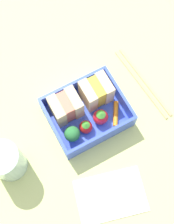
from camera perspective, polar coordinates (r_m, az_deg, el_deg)
ground_plane at (r=66.70cm, az=-0.00°, el=-1.06°), size 120.00×120.00×2.00cm
bento_tray at (r=65.19cm, az=-0.00°, el=-0.62°), size 15.57×12.84×1.20cm
bento_rim at (r=62.79cm, az=-0.00°, el=0.14°), size 15.57×12.84×3.89cm
sandwich_left at (r=62.15cm, az=-3.88°, el=0.93°), size 5.74×4.97×5.96cm
sandwich_center_left at (r=63.25cm, az=1.68°, el=3.71°), size 5.74×4.97×5.96cm
broccoli_floret at (r=60.86cm, az=-2.73°, el=-4.05°), size 3.12×3.12×4.15cm
strawberry_far_left at (r=62.25cm, az=-0.22°, el=-2.73°), size 2.69×2.69×3.29cm
strawberry_left at (r=62.73cm, az=2.50°, el=-0.90°), size 3.12×3.12×3.72cm
carrot_stick_far_left at (r=64.41cm, az=5.28°, el=-0.33°), size 3.70×5.07×1.00cm
chopstick_pair at (r=69.41cm, az=10.17°, el=5.39°), size 3.25×18.98×0.70cm
drinking_glass at (r=60.75cm, az=-14.56°, el=-8.71°), size 6.45×6.45×8.83cm
folded_napkin at (r=62.42cm, az=4.37°, el=-15.01°), size 15.04×11.95×0.40cm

